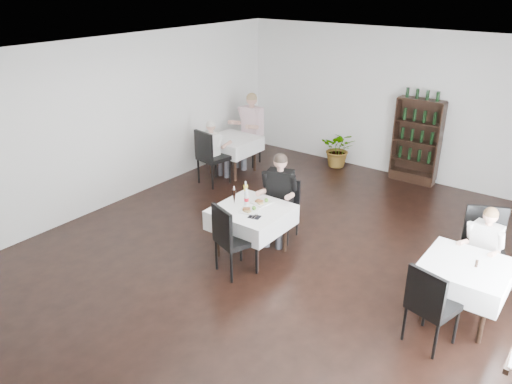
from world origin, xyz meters
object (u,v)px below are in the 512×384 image
Objects in this scene: potted_tree at (339,149)px; diner_main at (279,192)px; wine_shelf at (416,142)px; main_table at (252,217)px.

potted_tree is 0.57× the size of diner_main.
main_table is (-0.90, -4.31, -0.23)m from wine_shelf.
wine_shelf reaches higher than main_table.
wine_shelf is 2.14× the size of potted_tree.
diner_main reaches higher than main_table.
main_table is 4.25m from potted_tree.
main_table is at bearing -96.01° from diner_main.
diner_main is (0.06, 0.61, 0.22)m from main_table.
wine_shelf is 4.41m from main_table.
wine_shelf is 3.79m from diner_main.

